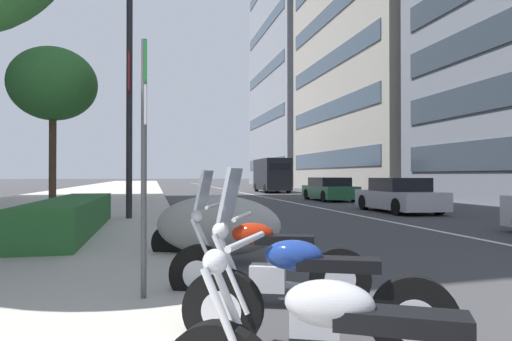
{
  "coord_description": "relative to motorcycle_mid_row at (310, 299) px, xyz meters",
  "views": [
    {
      "loc": [
        -1.86,
        7.1,
        1.43
      ],
      "look_at": [
        12.18,
        4.04,
        1.57
      ],
      "focal_mm": 32.99,
      "sensor_mm": 36.0,
      "label": 1
    }
  ],
  "objects": [
    {
      "name": "office_tower_near_left",
      "position": [
        36.6,
        -21.61,
        17.54
      ],
      "size": [
        22.29,
        14.65,
        35.97
      ],
      "color": "gray",
      "rests_on": "ground"
    },
    {
      "name": "street_lamp_with_banners",
      "position": [
        10.92,
        1.64,
        4.94
      ],
      "size": [
        1.26,
        2.19,
        8.97
      ],
      "color": "#232326",
      "rests_on": "sidewalk_right_plaza"
    },
    {
      "name": "motorcycle_mid_row",
      "position": [
        0.0,
        0.0,
        0.0
      ],
      "size": [
        0.98,
        2.04,
        1.49
      ],
      "rotation": [
        0.0,
        0.0,
        1.18
      ],
      "color": "black",
      "rests_on": "ground"
    },
    {
      "name": "motorcycle_nearest_camera",
      "position": [
        1.45,
        0.03,
        -0.0
      ],
      "size": [
        0.93,
        2.11,
        1.49
      ],
      "rotation": [
        0.0,
        0.0,
        1.22
      ],
      "color": "black",
      "rests_on": "ground"
    },
    {
      "name": "motorcycle_far_end_row",
      "position": [
        4.12,
        0.2,
        0.15
      ],
      "size": [
        1.53,
        2.23,
        1.09
      ],
      "rotation": [
        0.0,
        0.0,
        1.18
      ],
      "color": "#9E9E99",
      "rests_on": "ground"
    },
    {
      "name": "clipped_hedge_bed",
      "position": [
        7.75,
        3.01,
        0.07
      ],
      "size": [
        6.69,
        1.1,
        0.74
      ],
      "primitive_type": "cube",
      "color": "#28602D",
      "rests_on": "sidewalk_right_plaza"
    },
    {
      "name": "car_far_down_avenue",
      "position": [
        21.49,
        -8.49,
        0.18
      ],
      "size": [
        4.35,
        1.93,
        1.31
      ],
      "rotation": [
        0.0,
        0.0,
        0.0
      ],
      "color": "#236038",
      "rests_on": "ground"
    },
    {
      "name": "parking_sign_by_curb",
      "position": [
        1.49,
        1.3,
        1.39
      ],
      "size": [
        0.32,
        0.06,
        2.7
      ],
      "color": "#47494C",
      "rests_on": "sidewalk_right_plaza"
    },
    {
      "name": "car_approaching_light",
      "position": [
        13.09,
        -8.1,
        0.17
      ],
      "size": [
        4.3,
        1.9,
        1.33
      ],
      "rotation": [
        0.0,
        0.0,
        -0.01
      ],
      "color": "#B7B7BC",
      "rests_on": "ground"
    },
    {
      "name": "lane_centre_stripe",
      "position": [
        33.33,
        -5.89,
        -0.44
      ],
      "size": [
        110.0,
        0.16,
        0.01
      ],
      "primitive_type": "cube",
      "color": "silver",
      "rests_on": "ground"
    },
    {
      "name": "delivery_van_ahead",
      "position": [
        34.62,
        -8.46,
        1.04
      ],
      "size": [
        6.01,
        2.25,
        2.8
      ],
      "rotation": [
        0.0,
        0.0,
        -0.03
      ],
      "color": "black",
      "rests_on": "ground"
    },
    {
      "name": "street_tree_near_plaza_corner",
      "position": [
        12.05,
        4.28,
        3.8
      ],
      "size": [
        2.67,
        2.67,
        5.26
      ],
      "color": "#473323",
      "rests_on": "sidewalk_right_plaza"
    },
    {
      "name": "office_tower_far_left_down_avenue",
      "position": [
        61.72,
        -25.24,
        18.55
      ],
      "size": [
        22.97,
        21.91,
        38.0
      ],
      "color": "gray",
      "rests_on": "ground"
    },
    {
      "name": "sidewalk_right_plaza",
      "position": [
        28.33,
        5.18,
        -0.37
      ],
      "size": [
        160.0,
        9.28,
        0.15
      ],
      "primitive_type": "cube",
      "color": "#B2ADA3",
      "rests_on": "ground"
    }
  ]
}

